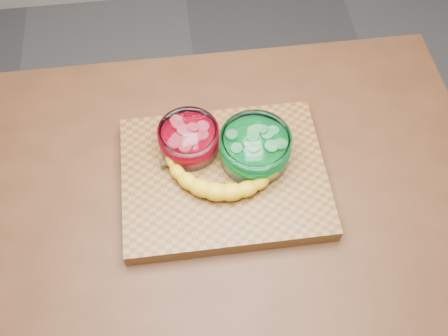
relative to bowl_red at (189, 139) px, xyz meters
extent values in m
plane|color=#505054|center=(0.07, -0.08, -0.97)|extent=(3.50, 3.50, 0.00)
cube|color=#492916|center=(0.07, -0.08, -0.52)|extent=(1.20, 0.80, 0.90)
cube|color=brown|center=(0.07, -0.08, -0.05)|extent=(0.45, 0.35, 0.04)
cylinder|color=white|center=(0.00, 0.00, 0.00)|extent=(0.14, 0.14, 0.06)
cylinder|color=red|center=(0.00, 0.00, -0.01)|extent=(0.11, 0.11, 0.04)
cylinder|color=#FF5061|center=(0.00, 0.00, 0.02)|extent=(0.11, 0.11, 0.02)
cylinder|color=white|center=(0.14, -0.05, 0.00)|extent=(0.16, 0.16, 0.07)
cylinder|color=#068B2B|center=(0.14, -0.05, -0.01)|extent=(0.13, 0.13, 0.04)
cylinder|color=#65D779|center=(0.14, -0.05, 0.02)|extent=(0.13, 0.13, 0.02)
camera|label=1|loc=(0.00, -0.64, 0.91)|focal=40.00mm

